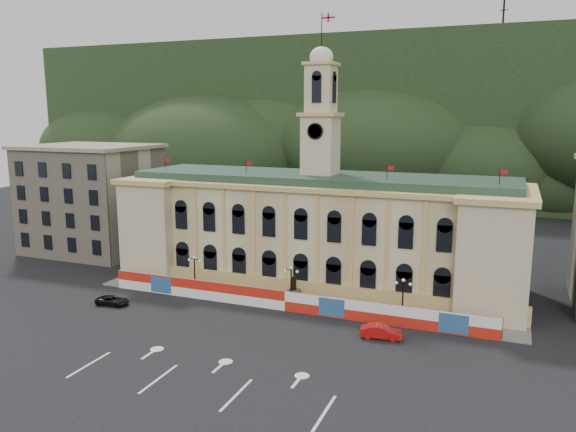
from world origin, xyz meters
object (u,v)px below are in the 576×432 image
at_px(lamp_center, 291,282).
at_px(red_sedan, 381,332).
at_px(black_suv, 112,301).
at_px(statue, 294,294).

xyz_separation_m(lamp_center, red_sedan, (12.88, -6.09, -2.33)).
height_order(red_sedan, black_suv, red_sedan).
relative_size(lamp_center, black_suv, 1.15).
distance_m(lamp_center, red_sedan, 14.43).
height_order(lamp_center, black_suv, lamp_center).
bearing_deg(statue, red_sedan, -28.84).
xyz_separation_m(statue, lamp_center, (0.00, -1.00, 1.89)).
height_order(statue, red_sedan, statue).
bearing_deg(statue, black_suv, -156.34).
xyz_separation_m(red_sedan, black_suv, (-34.00, -2.16, -0.15)).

